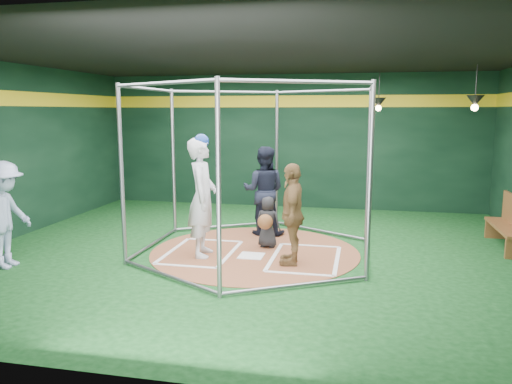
% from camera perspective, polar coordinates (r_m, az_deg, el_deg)
% --- Properties ---
extents(room_shell, '(10.10, 9.10, 3.53)m').
position_cam_1_polar(room_shell, '(8.87, -0.12, 4.08)').
color(room_shell, '#0C3612').
rests_on(room_shell, ground).
extents(clay_disc, '(3.80, 3.80, 0.01)m').
position_cam_1_polar(clay_disc, '(9.19, -0.13, -6.84)').
color(clay_disc, brown).
rests_on(clay_disc, ground).
extents(home_plate, '(0.43, 0.43, 0.01)m').
position_cam_1_polar(home_plate, '(8.91, -0.54, -7.29)').
color(home_plate, white).
rests_on(home_plate, clay_disc).
extents(batter_box_left, '(1.17, 1.77, 0.01)m').
position_cam_1_polar(batter_box_left, '(9.20, -6.30, -6.82)').
color(batter_box_left, white).
rests_on(batter_box_left, clay_disc).
extents(batter_box_right, '(1.17, 1.77, 0.01)m').
position_cam_1_polar(batter_box_right, '(8.81, 5.63, -7.54)').
color(batter_box_right, white).
rests_on(batter_box_right, clay_disc).
extents(batting_cage, '(4.05, 4.67, 3.00)m').
position_cam_1_polar(batting_cage, '(8.89, -0.13, 2.44)').
color(batting_cage, gray).
rests_on(batting_cage, ground).
extents(pendant_lamp_near, '(0.34, 0.34, 0.90)m').
position_cam_1_polar(pendant_lamp_near, '(12.24, 13.84, 9.86)').
color(pendant_lamp_near, black).
rests_on(pendant_lamp_near, room_shell).
extents(pendant_lamp_far, '(0.34, 0.34, 0.90)m').
position_cam_1_polar(pendant_lamp_far, '(10.84, 23.75, 9.47)').
color(pendant_lamp_far, black).
rests_on(pendant_lamp_far, room_shell).
extents(batter_figure, '(0.61, 0.83, 2.15)m').
position_cam_1_polar(batter_figure, '(8.78, -6.15, -0.50)').
color(batter_figure, silver).
rests_on(batter_figure, clay_disc).
extents(visitor_leopard, '(0.51, 1.03, 1.70)m').
position_cam_1_polar(visitor_leopard, '(8.32, 4.17, -2.52)').
color(visitor_leopard, '#9D7643').
rests_on(visitor_leopard, clay_disc).
extents(catcher_figure, '(0.50, 0.57, 0.97)m').
position_cam_1_polar(catcher_figure, '(9.35, 1.31, -3.43)').
color(catcher_figure, black).
rests_on(catcher_figure, clay_disc).
extents(umpire, '(0.90, 0.71, 1.83)m').
position_cam_1_polar(umpire, '(10.29, 0.90, 0.15)').
color(umpire, black).
rests_on(umpire, clay_disc).
extents(bystander_blue, '(0.69, 1.16, 1.76)m').
position_cam_1_polar(bystander_blue, '(9.11, -26.79, -2.35)').
color(bystander_blue, '#9CABCE').
rests_on(bystander_blue, ground).
extents(dugout_bench, '(0.39, 1.68, 0.98)m').
position_cam_1_polar(dugout_bench, '(10.48, 27.10, -3.09)').
color(dugout_bench, brown).
rests_on(dugout_bench, ground).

